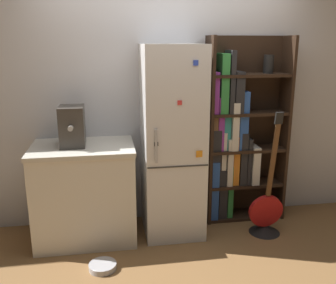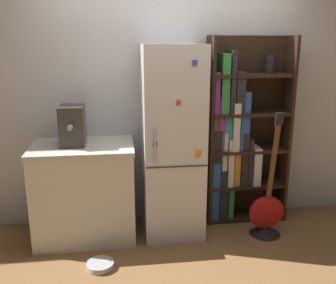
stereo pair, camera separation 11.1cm
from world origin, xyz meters
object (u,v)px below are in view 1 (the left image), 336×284
object	(u,v)px
bookshelf	(235,138)
espresso_machine	(72,126)
guitar	(266,216)
pet_bowl	(103,266)
refrigerator	(172,142)

from	to	relation	value
bookshelf	espresso_machine	world-z (taller)	bookshelf
espresso_machine	guitar	xyz separation A→B (m)	(1.81, -0.23, -0.92)
espresso_machine	pet_bowl	world-z (taller)	espresso_machine
refrigerator	espresso_machine	size ratio (longest dim) A/B	4.99
refrigerator	espresso_machine	xyz separation A→B (m)	(-0.92, -0.00, 0.19)
bookshelf	pet_bowl	distance (m)	1.80
bookshelf	pet_bowl	size ratio (longest dim) A/B	8.21
espresso_machine	pet_bowl	bearing A→B (deg)	-69.27
espresso_machine	guitar	distance (m)	2.05
refrigerator	pet_bowl	xyz separation A→B (m)	(-0.69, -0.60, -0.88)
guitar	pet_bowl	distance (m)	1.63
refrigerator	guitar	size ratio (longest dim) A/B	1.47
refrigerator	espresso_machine	distance (m)	0.93
pet_bowl	refrigerator	bearing A→B (deg)	41.08
bookshelf	guitar	size ratio (longest dim) A/B	1.53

